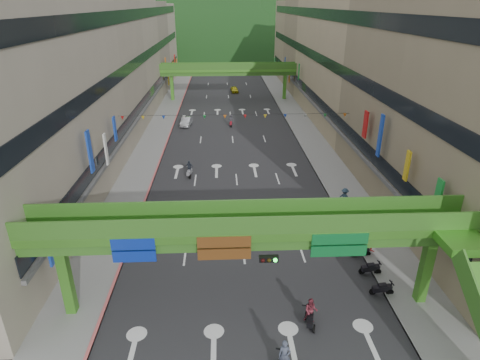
{
  "coord_description": "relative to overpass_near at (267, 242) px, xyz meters",
  "views": [
    {
      "loc": [
        -1.51,
        -13.95,
        17.73
      ],
      "look_at": [
        0.0,
        18.0,
        3.5
      ],
      "focal_mm": 30.0,
      "sensor_mm": 36.0,
      "label": 1
    }
  ],
  "objects": [
    {
      "name": "pedestrian_dark",
      "position": [
        11.27,
        8.38,
        -4.4
      ],
      "size": [
        1.01,
        0.64,
        1.6
      ],
      "primitive_type": "imported",
      "rotation": [
        0.0,
        0.0,
        -0.29
      ],
      "color": "black",
      "rests_on": "ground"
    },
    {
      "name": "scooter_rider_left",
      "position": [
        -6.11,
        21.61,
        -4.26
      ],
      "size": [
        0.97,
        1.59,
        1.92
      ],
      "color": "gray",
      "rests_on": "ground"
    },
    {
      "name": "hill_right",
      "position": [
        24.07,
        174.62,
        -5.21
      ],
      "size": [
        208.0,
        176.0,
        128.0
      ],
      "primitive_type": "ellipsoid",
      "color": "#1C4419",
      "rests_on": "ground"
    },
    {
      "name": "pedestrian_blue",
      "position": [
        8.87,
        13.59,
        -4.28
      ],
      "size": [
        1.03,
        0.9,
        1.85
      ],
      "primitive_type": "imported",
      "rotation": [
        0.0,
        0.0,
        2.64
      ],
      "color": "#273B4C",
      "rests_on": "ground"
    },
    {
      "name": "scooter_rider_mid",
      "position": [
        2.59,
        -1.17,
        -4.2
      ],
      "size": [
        0.91,
        1.57,
        1.96
      ],
      "color": "black",
      "rests_on": "ground"
    },
    {
      "name": "scooter_rider_far",
      "position": [
        -0.99,
        41.06,
        -4.28
      ],
      "size": [
        0.78,
        1.6,
        1.86
      ],
      "color": "maroon",
      "rests_on": "ground"
    },
    {
      "name": "building_row_right",
      "position": [
        18.0,
        44.62,
        4.25
      ],
      "size": [
        12.8,
        95.0,
        19.0
      ],
      "color": "gray",
      "rests_on": "ground"
    },
    {
      "name": "curb_left",
      "position": [
        -10.03,
        44.62,
        -5.12
      ],
      "size": [
        0.2,
        140.0,
        0.18
      ],
      "primitive_type": "cube",
      "color": "#CC5959",
      "rests_on": "ground"
    },
    {
      "name": "road_slab",
      "position": [
        -0.93,
        44.62,
        -5.2
      ],
      "size": [
        18.0,
        140.0,
        0.02
      ],
      "primitive_type": "cube",
      "color": "#28282B",
      "rests_on": "ground"
    },
    {
      "name": "overpass_near",
      "position": [
        0.0,
        0.0,
        0.0
      ],
      "size": [
        28.0,
        12.27,
        7.1
      ],
      "color": "#4C9E2D",
      "rests_on": "ground"
    },
    {
      "name": "bunting_string",
      "position": [
        -0.93,
        24.62,
        0.75
      ],
      "size": [
        26.0,
        0.36,
        0.47
      ],
      "color": "black",
      "rests_on": "ground"
    },
    {
      "name": "sidewalk_right",
      "position": [
        10.07,
        44.62,
        -5.13
      ],
      "size": [
        4.0,
        140.0,
        0.15
      ],
      "primitive_type": "cube",
      "color": "gray",
      "rests_on": "ground"
    },
    {
      "name": "building_row_left",
      "position": [
        -19.86,
        44.62,
        4.25
      ],
      "size": [
        12.8,
        95.0,
        19.0
      ],
      "color": "#9E937F",
      "rests_on": "ground"
    },
    {
      "name": "sidewalk_left",
      "position": [
        -11.93,
        44.62,
        -5.13
      ],
      "size": [
        4.0,
        140.0,
        0.15
      ],
      "primitive_type": "cube",
      "color": "gray",
      "rests_on": "ground"
    },
    {
      "name": "curb_right",
      "position": [
        8.17,
        44.62,
        -5.12
      ],
      "size": [
        0.2,
        140.0,
        0.18
      ],
      "primitive_type": "cube",
      "color": "gray",
      "rests_on": "ground"
    },
    {
      "name": "parked_scooter_row",
      "position": [
        7.87,
        4.62,
        -4.68
      ],
      "size": [
        1.6,
        7.21,
        1.08
      ],
      "color": "black",
      "rests_on": "ground"
    },
    {
      "name": "car_silver",
      "position": [
        -7.93,
        41.87,
        -4.56
      ],
      "size": [
        1.87,
        4.07,
        1.29
      ],
      "primitive_type": "imported",
      "rotation": [
        0.0,
        0.0,
        -0.13
      ],
      "color": "silver",
      "rests_on": "ground"
    },
    {
      "name": "overpass_far",
      "position": [
        -0.93,
        59.62,
        0.2
      ],
      "size": [
        28.0,
        2.2,
        7.1
      ],
      "color": "#4C9E2D",
      "rests_on": "ground"
    },
    {
      "name": "car_yellow",
      "position": [
        0.43,
        66.79,
        -4.59
      ],
      "size": [
        1.77,
        3.75,
        1.24
      ],
      "primitive_type": "imported",
      "rotation": [
        0.0,
        0.0,
        0.09
      ],
      "color": "gold",
      "rests_on": "ground"
    },
    {
      "name": "hill_left",
      "position": [
        -15.93,
        154.62,
        -5.21
      ],
      "size": [
        168.0,
        140.0,
        112.0
      ],
      "primitive_type": "ellipsoid",
      "color": "#1C4419",
      "rests_on": "ground"
    },
    {
      "name": "pedestrian_red",
      "position": [
        8.87,
        6.03,
        -4.26
      ],
      "size": [
        1.11,
        0.99,
        1.89
      ],
      "primitive_type": "imported",
      "rotation": [
        0.0,
        0.0,
        0.36
      ],
      "color": "red",
      "rests_on": "ground"
    },
    {
      "name": "scooter_rider_near",
      "position": [
        0.55,
        -4.38,
        -4.23
      ],
      "size": [
        0.73,
        1.59,
        2.07
      ],
      "color": "black",
      "rests_on": "ground"
    }
  ]
}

